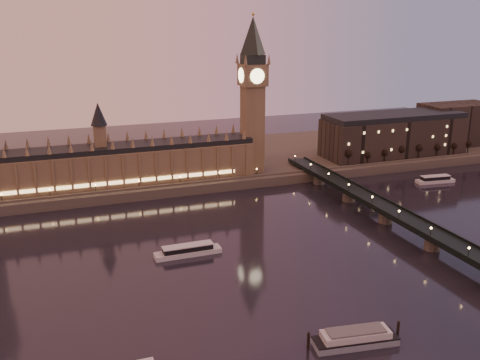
% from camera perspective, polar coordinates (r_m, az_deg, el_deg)
% --- Properties ---
extents(ground, '(700.00, 700.00, 0.00)m').
position_cam_1_polar(ground, '(245.84, -0.23, -8.72)').
color(ground, black).
rests_on(ground, ground).
extents(far_embankment, '(560.00, 130.00, 6.00)m').
position_cam_1_polar(far_embankment, '(401.72, -4.18, 1.88)').
color(far_embankment, '#423D35').
rests_on(far_embankment, ground).
extents(palace_of_westminster, '(180.00, 26.62, 52.00)m').
position_cam_1_polar(palace_of_westminster, '(342.18, -13.55, 2.06)').
color(palace_of_westminster, brown).
rests_on(palace_of_westminster, ground).
extents(big_ben, '(17.68, 17.68, 104.00)m').
position_cam_1_polar(big_ben, '(356.68, 1.36, 10.01)').
color(big_ben, brown).
rests_on(big_ben, ground).
extents(westminster_bridge, '(13.20, 260.00, 15.30)m').
position_cam_1_polar(westminster_bridge, '(285.41, 17.41, -4.61)').
color(westminster_bridge, black).
rests_on(westminster_bridge, ground).
extents(city_block, '(155.00, 45.00, 34.00)m').
position_cam_1_polar(city_block, '(441.99, 18.18, 5.02)').
color(city_block, black).
rests_on(city_block, ground).
extents(bare_tree_0, '(5.10, 5.10, 10.37)m').
position_cam_1_polar(bare_tree_0, '(385.41, 11.50, 2.59)').
color(bare_tree_0, black).
rests_on(bare_tree_0, ground).
extents(bare_tree_1, '(5.10, 5.10, 10.37)m').
position_cam_1_polar(bare_tree_1, '(393.55, 13.43, 2.76)').
color(bare_tree_1, black).
rests_on(bare_tree_1, ground).
extents(bare_tree_2, '(5.10, 5.10, 10.37)m').
position_cam_1_polar(bare_tree_2, '(402.11, 15.27, 2.92)').
color(bare_tree_2, black).
rests_on(bare_tree_2, ground).
extents(bare_tree_3, '(5.10, 5.10, 10.37)m').
position_cam_1_polar(bare_tree_3, '(411.08, 17.04, 3.07)').
color(bare_tree_3, black).
rests_on(bare_tree_3, ground).
extents(bare_tree_4, '(5.10, 5.10, 10.37)m').
position_cam_1_polar(bare_tree_4, '(420.43, 18.73, 3.21)').
color(bare_tree_4, black).
rests_on(bare_tree_4, ground).
extents(bare_tree_5, '(5.10, 5.10, 10.37)m').
position_cam_1_polar(bare_tree_5, '(430.12, 20.35, 3.34)').
color(bare_tree_5, black).
rests_on(bare_tree_5, ground).
extents(bare_tree_6, '(5.10, 5.10, 10.37)m').
position_cam_1_polar(bare_tree_6, '(440.14, 21.89, 3.46)').
color(bare_tree_6, black).
rests_on(bare_tree_6, ground).
extents(bare_tree_7, '(5.10, 5.10, 10.37)m').
position_cam_1_polar(bare_tree_7, '(450.47, 23.37, 3.57)').
color(bare_tree_7, black).
rests_on(bare_tree_7, ground).
extents(cruise_boat_a, '(31.40, 6.90, 5.02)m').
position_cam_1_polar(cruise_boat_a, '(252.88, -5.58, -7.50)').
color(cruise_boat_a, silver).
rests_on(cruise_boat_a, ground).
extents(cruise_boat_b, '(27.13, 9.54, 4.90)m').
position_cam_1_polar(cruise_boat_b, '(383.94, 20.11, 0.05)').
color(cruise_boat_b, silver).
rests_on(cruise_boat_b, ground).
extents(moored_barge, '(33.21, 12.05, 6.14)m').
position_cam_1_polar(moored_barge, '(192.15, 12.21, -16.13)').
color(moored_barge, gray).
rests_on(moored_barge, ground).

